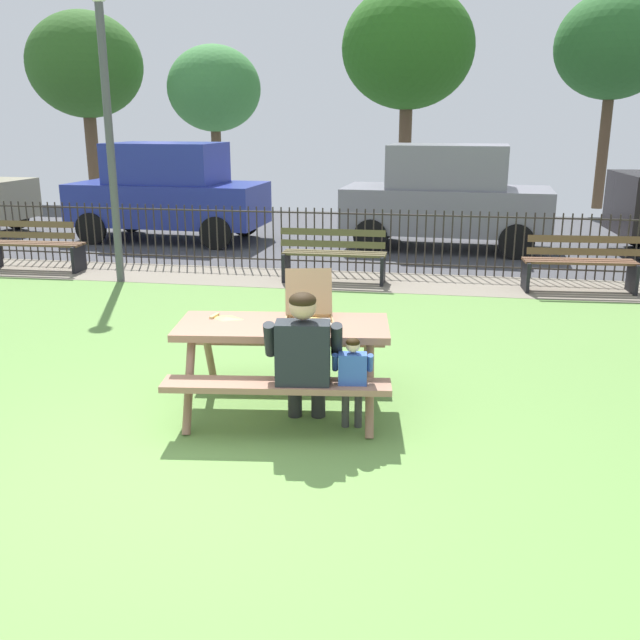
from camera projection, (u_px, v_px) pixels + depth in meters
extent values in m
cube|color=#679447|center=(252.00, 395.00, 6.52)|extent=(28.00, 11.05, 0.02)
cube|color=gray|center=(333.00, 280.00, 11.08)|extent=(28.00, 1.40, 0.01)
cube|color=#424247|center=(365.00, 235.00, 15.37)|extent=(28.00, 7.65, 0.01)
cube|color=#986C56|center=(283.00, 327.00, 6.01)|extent=(1.88, 0.99, 0.06)
cube|color=#986C56|center=(276.00, 385.00, 5.51)|extent=(1.82, 0.51, 0.05)
cube|color=#986C56|center=(289.00, 339.00, 6.67)|extent=(1.82, 0.51, 0.05)
cylinder|color=#986C56|center=(189.00, 385.00, 5.75)|extent=(0.13, 0.44, 0.74)
cylinder|color=#986C56|center=(209.00, 353.00, 6.54)|extent=(0.13, 0.44, 0.74)
cylinder|color=#986C56|center=(370.00, 388.00, 5.69)|extent=(0.13, 0.44, 0.74)
cylinder|color=#986C56|center=(368.00, 355.00, 6.48)|extent=(0.13, 0.44, 0.74)
cube|color=tan|center=(309.00, 325.00, 5.95)|extent=(0.48, 0.48, 0.01)
cube|color=silver|center=(309.00, 324.00, 5.95)|extent=(0.44, 0.44, 0.00)
cube|color=tan|center=(310.00, 328.00, 5.76)|extent=(0.40, 0.10, 0.04)
cube|color=tan|center=(309.00, 315.00, 6.13)|extent=(0.40, 0.10, 0.04)
cube|color=tan|center=(286.00, 322.00, 5.94)|extent=(0.10, 0.40, 0.04)
cube|color=tan|center=(333.00, 321.00, 5.95)|extent=(0.10, 0.40, 0.04)
cube|color=tan|center=(309.00, 291.00, 6.09)|extent=(0.43, 0.24, 0.38)
cylinder|color=tan|center=(309.00, 323.00, 5.95)|extent=(0.34, 0.34, 0.01)
cylinder|color=#F0BE58|center=(309.00, 322.00, 5.95)|extent=(0.32, 0.32, 0.00)
pyramid|color=#ECCB5A|center=(227.00, 317.00, 6.16)|extent=(0.25, 0.16, 0.01)
cube|color=tan|center=(214.00, 316.00, 6.20)|extent=(0.05, 0.15, 0.02)
cylinder|color=#292929|center=(295.00, 392.00, 5.97)|extent=(0.12, 0.12, 0.44)
cylinder|color=#292929|center=(293.00, 373.00, 5.70)|extent=(0.20, 0.44, 0.15)
cylinder|color=#292929|center=(318.00, 392.00, 5.97)|extent=(0.12, 0.12, 0.44)
cylinder|color=#292929|center=(317.00, 373.00, 5.70)|extent=(0.20, 0.44, 0.15)
cube|color=#1E2328|center=(303.00, 354.00, 5.43)|extent=(0.44, 0.27, 0.52)
cylinder|color=#1E2328|center=(270.00, 339.00, 5.46)|extent=(0.12, 0.22, 0.31)
cylinder|color=#1E2328|center=(337.00, 340.00, 5.44)|extent=(0.12, 0.22, 0.31)
sphere|color=tan|center=(303.00, 306.00, 5.35)|extent=(0.21, 0.21, 0.21)
ellipsoid|color=black|center=(303.00, 300.00, 5.32)|extent=(0.21, 0.20, 0.12)
cylinder|color=#3F3F3F|center=(346.00, 402.00, 5.76)|extent=(0.06, 0.06, 0.44)
cylinder|color=#3F3F3F|center=(346.00, 380.00, 5.59)|extent=(0.11, 0.23, 0.08)
cylinder|color=#3F3F3F|center=(358.00, 402.00, 5.76)|extent=(0.06, 0.06, 0.44)
cylinder|color=#3F3F3F|center=(359.00, 380.00, 5.59)|extent=(0.11, 0.23, 0.08)
cube|color=#3359B2|center=(353.00, 370.00, 5.45)|extent=(0.23, 0.14, 0.27)
cylinder|color=#3359B2|center=(335.00, 362.00, 5.47)|extent=(0.06, 0.11, 0.16)
cylinder|color=#3359B2|center=(370.00, 363.00, 5.46)|extent=(0.06, 0.11, 0.16)
sphere|color=beige|center=(353.00, 345.00, 5.41)|extent=(0.11, 0.11, 0.11)
ellipsoid|color=black|center=(353.00, 342.00, 5.39)|extent=(0.11, 0.11, 0.06)
cylinder|color=#2D2823|center=(340.00, 213.00, 11.48)|extent=(19.20, 0.03, 0.03)
cylinder|color=#2D2823|center=(339.00, 262.00, 11.70)|extent=(19.20, 0.03, 0.03)
cylinder|color=#2D2823|center=(0.00, 230.00, 12.63)|extent=(0.02, 0.02, 1.04)
cylinder|color=#2D2823|center=(7.00, 230.00, 12.60)|extent=(0.02, 0.02, 1.04)
cylinder|color=#2D2823|center=(14.00, 230.00, 12.58)|extent=(0.02, 0.02, 1.04)
cylinder|color=#2D2823|center=(21.00, 231.00, 12.56)|extent=(0.02, 0.02, 1.04)
cylinder|color=#2D2823|center=(29.00, 231.00, 12.53)|extent=(0.02, 0.02, 1.04)
cylinder|color=#2D2823|center=(36.00, 231.00, 12.51)|extent=(0.02, 0.02, 1.04)
cylinder|color=#2D2823|center=(43.00, 231.00, 12.49)|extent=(0.02, 0.02, 1.04)
cylinder|color=#2D2823|center=(50.00, 232.00, 12.46)|extent=(0.02, 0.02, 1.04)
cylinder|color=#2D2823|center=(58.00, 232.00, 12.44)|extent=(0.02, 0.02, 1.04)
cylinder|color=#2D2823|center=(65.00, 232.00, 12.42)|extent=(0.02, 0.02, 1.04)
cylinder|color=#2D2823|center=(72.00, 232.00, 12.39)|extent=(0.02, 0.02, 1.04)
cylinder|color=#2D2823|center=(80.00, 232.00, 12.37)|extent=(0.02, 0.02, 1.04)
cylinder|color=#2D2823|center=(87.00, 233.00, 12.35)|extent=(0.02, 0.02, 1.04)
cylinder|color=#2D2823|center=(94.00, 233.00, 12.32)|extent=(0.02, 0.02, 1.04)
cylinder|color=#2D2823|center=(102.00, 233.00, 12.30)|extent=(0.02, 0.02, 1.04)
cylinder|color=#2D2823|center=(109.00, 233.00, 12.28)|extent=(0.02, 0.02, 1.04)
cylinder|color=#2D2823|center=(117.00, 233.00, 12.25)|extent=(0.02, 0.02, 1.04)
cylinder|color=#2D2823|center=(124.00, 234.00, 12.23)|extent=(0.02, 0.02, 1.04)
cylinder|color=#2D2823|center=(132.00, 234.00, 12.21)|extent=(0.02, 0.02, 1.04)
cylinder|color=#2D2823|center=(140.00, 234.00, 12.18)|extent=(0.02, 0.02, 1.04)
cylinder|color=#2D2823|center=(147.00, 234.00, 12.16)|extent=(0.02, 0.02, 1.04)
cylinder|color=#2D2823|center=(155.00, 235.00, 12.14)|extent=(0.02, 0.02, 1.04)
cylinder|color=#2D2823|center=(163.00, 235.00, 12.11)|extent=(0.02, 0.02, 1.04)
cylinder|color=#2D2823|center=(170.00, 235.00, 12.09)|extent=(0.02, 0.02, 1.04)
cylinder|color=#2D2823|center=(178.00, 235.00, 12.07)|extent=(0.02, 0.02, 1.04)
cylinder|color=#2D2823|center=(186.00, 235.00, 12.04)|extent=(0.02, 0.02, 1.04)
cylinder|color=#2D2823|center=(194.00, 236.00, 12.02)|extent=(0.02, 0.02, 1.04)
cylinder|color=#2D2823|center=(201.00, 236.00, 12.00)|extent=(0.02, 0.02, 1.04)
cylinder|color=#2D2823|center=(209.00, 236.00, 11.97)|extent=(0.02, 0.02, 1.04)
cylinder|color=#2D2823|center=(217.00, 236.00, 11.95)|extent=(0.02, 0.02, 1.04)
cylinder|color=#2D2823|center=(225.00, 237.00, 11.93)|extent=(0.02, 0.02, 1.04)
cylinder|color=#2D2823|center=(233.00, 237.00, 11.90)|extent=(0.02, 0.02, 1.04)
cylinder|color=#2D2823|center=(241.00, 237.00, 11.88)|extent=(0.02, 0.02, 1.04)
cylinder|color=#2D2823|center=(249.00, 237.00, 11.86)|extent=(0.02, 0.02, 1.04)
cylinder|color=#2D2823|center=(257.00, 238.00, 11.83)|extent=(0.02, 0.02, 1.04)
cylinder|color=#2D2823|center=(265.00, 238.00, 11.81)|extent=(0.02, 0.02, 1.04)
cylinder|color=#2D2823|center=(273.00, 238.00, 11.79)|extent=(0.02, 0.02, 1.04)
cylinder|color=#2D2823|center=(281.00, 238.00, 11.76)|extent=(0.02, 0.02, 1.04)
cylinder|color=#2D2823|center=(290.00, 239.00, 11.74)|extent=(0.02, 0.02, 1.04)
cylinder|color=#2D2823|center=(298.00, 239.00, 11.72)|extent=(0.02, 0.02, 1.04)
cylinder|color=#2D2823|center=(306.00, 239.00, 11.69)|extent=(0.02, 0.02, 1.04)
cylinder|color=#2D2823|center=(314.00, 239.00, 11.67)|extent=(0.02, 0.02, 1.04)
cylinder|color=#2D2823|center=(323.00, 239.00, 11.65)|extent=(0.02, 0.02, 1.04)
cylinder|color=#2D2823|center=(331.00, 240.00, 11.62)|extent=(0.02, 0.02, 1.04)
cylinder|color=#2D2823|center=(339.00, 240.00, 11.60)|extent=(0.02, 0.02, 1.04)
cylinder|color=#2D2823|center=(348.00, 240.00, 11.58)|extent=(0.02, 0.02, 1.04)
cylinder|color=#2D2823|center=(356.00, 240.00, 11.55)|extent=(0.02, 0.02, 1.04)
cylinder|color=#2D2823|center=(365.00, 241.00, 11.53)|extent=(0.02, 0.02, 1.04)
cylinder|color=#2D2823|center=(373.00, 241.00, 11.51)|extent=(0.02, 0.02, 1.04)
cylinder|color=#2D2823|center=(382.00, 241.00, 11.48)|extent=(0.02, 0.02, 1.04)
cylinder|color=#2D2823|center=(390.00, 241.00, 11.46)|extent=(0.02, 0.02, 1.04)
cylinder|color=#2D2823|center=(399.00, 242.00, 11.44)|extent=(0.02, 0.02, 1.04)
cylinder|color=#2D2823|center=(408.00, 242.00, 11.41)|extent=(0.02, 0.02, 1.04)
cylinder|color=#2D2823|center=(416.00, 242.00, 11.39)|extent=(0.02, 0.02, 1.04)
cylinder|color=#2D2823|center=(425.00, 242.00, 11.37)|extent=(0.02, 0.02, 1.04)
cylinder|color=#2D2823|center=(434.00, 243.00, 11.34)|extent=(0.02, 0.02, 1.04)
cylinder|color=#2D2823|center=(443.00, 243.00, 11.32)|extent=(0.02, 0.02, 1.04)
cylinder|color=#2D2823|center=(452.00, 243.00, 11.30)|extent=(0.02, 0.02, 1.04)
cylinder|color=#2D2823|center=(460.00, 244.00, 11.27)|extent=(0.02, 0.02, 1.04)
cylinder|color=#2D2823|center=(469.00, 244.00, 11.25)|extent=(0.02, 0.02, 1.04)
cylinder|color=#2D2823|center=(478.00, 244.00, 11.23)|extent=(0.02, 0.02, 1.04)
cylinder|color=#2D2823|center=(487.00, 244.00, 11.20)|extent=(0.02, 0.02, 1.04)
cylinder|color=#2D2823|center=(496.00, 245.00, 11.18)|extent=(0.02, 0.02, 1.04)
cylinder|color=#2D2823|center=(505.00, 245.00, 11.16)|extent=(0.02, 0.02, 1.04)
cylinder|color=#2D2823|center=(514.00, 245.00, 11.13)|extent=(0.02, 0.02, 1.04)
cylinder|color=#2D2823|center=(524.00, 245.00, 11.11)|extent=(0.02, 0.02, 1.04)
cylinder|color=#2D2823|center=(533.00, 246.00, 11.09)|extent=(0.02, 0.02, 1.04)
cylinder|color=#2D2823|center=(542.00, 246.00, 11.06)|extent=(0.02, 0.02, 1.04)
cylinder|color=#2D2823|center=(551.00, 246.00, 11.04)|extent=(0.02, 0.02, 1.04)
cylinder|color=#2D2823|center=(560.00, 246.00, 11.02)|extent=(0.02, 0.02, 1.04)
cylinder|color=#2D2823|center=(570.00, 247.00, 10.99)|extent=(0.02, 0.02, 1.04)
cylinder|color=#2D2823|center=(579.00, 247.00, 10.97)|extent=(0.02, 0.02, 1.04)
cylinder|color=#2D2823|center=(589.00, 247.00, 10.95)|extent=(0.02, 0.02, 1.04)
cylinder|color=#2D2823|center=(598.00, 248.00, 10.92)|extent=(0.02, 0.02, 1.04)
cylinder|color=#2D2823|center=(607.00, 248.00, 10.90)|extent=(0.02, 0.02, 1.04)
cylinder|color=#2D2823|center=(617.00, 248.00, 10.88)|extent=(0.02, 0.02, 1.04)
cylinder|color=#2D2823|center=(627.00, 248.00, 10.85)|extent=(0.02, 0.02, 1.04)
cylinder|color=#2D2823|center=(636.00, 249.00, 10.83)|extent=(0.02, 0.02, 1.04)
cube|color=brown|center=(40.00, 242.00, 11.86)|extent=(1.60, 0.15, 0.04)
cube|color=brown|center=(36.00, 244.00, 11.73)|extent=(1.60, 0.15, 0.04)
cube|color=brown|center=(31.00, 245.00, 11.59)|extent=(1.60, 0.15, 0.04)
cube|color=brown|center=(28.00, 235.00, 11.49)|extent=(1.60, 0.11, 0.11)
cube|color=brown|center=(27.00, 224.00, 11.44)|extent=(1.60, 0.11, 0.11)
cube|color=black|center=(79.00, 259.00, 11.64)|extent=(0.06, 0.44, 0.44)
cube|color=brown|center=(336.00, 252.00, 11.02)|extent=(1.60, 0.11, 0.04)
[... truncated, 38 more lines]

